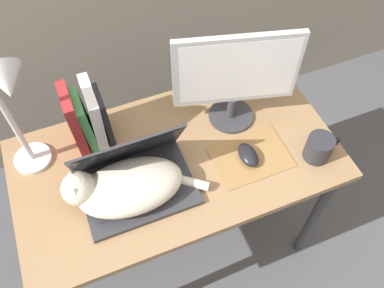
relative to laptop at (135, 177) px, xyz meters
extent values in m
cube|color=#93704C|center=(0.16, 0.05, -0.06)|extent=(1.14, 0.61, 0.03)
cylinder|color=#38383D|center=(0.69, -0.21, -0.43)|extent=(0.04, 0.04, 0.71)
cylinder|color=#38383D|center=(-0.36, 0.31, -0.43)|extent=(0.04, 0.04, 0.71)
cylinder|color=#38383D|center=(0.69, 0.31, -0.43)|extent=(0.04, 0.04, 0.71)
cube|color=#2D2D33|center=(0.00, -0.02, -0.04)|extent=(0.37, 0.26, 0.02)
cube|color=#28282D|center=(0.00, -0.03, -0.03)|extent=(0.30, 0.14, 0.00)
cube|color=#2D2D33|center=(0.00, 0.05, 0.09)|extent=(0.37, 0.13, 0.24)
cube|color=black|center=(0.00, 0.05, 0.08)|extent=(0.33, 0.11, 0.21)
ellipsoid|color=beige|center=(-0.02, -0.04, 0.01)|extent=(0.35, 0.22, 0.12)
sphere|color=beige|center=(-0.18, 0.00, 0.04)|extent=(0.11, 0.11, 0.11)
cone|color=beige|center=(-0.18, 0.03, 0.08)|extent=(0.04, 0.04, 0.03)
cone|color=beige|center=(-0.19, -0.03, 0.08)|extent=(0.04, 0.04, 0.03)
cylinder|color=beige|center=(0.17, -0.07, -0.03)|extent=(0.13, 0.11, 0.03)
cylinder|color=#333338|center=(0.42, 0.15, -0.04)|extent=(0.17, 0.17, 0.01)
cylinder|color=#333338|center=(0.42, 0.15, 0.01)|extent=(0.04, 0.04, 0.09)
cube|color=#B2B2B7|center=(0.42, 0.15, 0.20)|extent=(0.42, 0.13, 0.29)
cube|color=white|center=(0.42, 0.14, 0.20)|extent=(0.38, 0.10, 0.25)
cube|color=olive|center=(0.41, -0.05, -0.05)|extent=(0.27, 0.19, 0.00)
ellipsoid|color=black|center=(0.40, -0.05, -0.03)|extent=(0.06, 0.10, 0.04)
cube|color=maroon|center=(-0.13, 0.25, 0.08)|extent=(0.04, 0.14, 0.25)
cube|color=#387A42|center=(-0.10, 0.25, 0.06)|extent=(0.04, 0.13, 0.21)
cube|color=white|center=(-0.06, 0.25, 0.07)|extent=(0.04, 0.17, 0.24)
cube|color=#232328|center=(-0.03, 0.25, 0.05)|extent=(0.02, 0.12, 0.21)
cylinder|color=silver|center=(-0.31, 0.23, -0.04)|extent=(0.13, 0.13, 0.01)
cylinder|color=silver|center=(-0.31, 0.23, 0.16)|extent=(0.02, 0.02, 0.40)
cone|color=silver|center=(-0.26, 0.19, 0.36)|extent=(0.11, 0.13, 0.14)
cylinder|color=#28282D|center=(0.62, -0.13, 0.00)|extent=(0.09, 0.09, 0.10)
torus|color=#28282D|center=(0.68, -0.13, 0.00)|extent=(0.06, 0.01, 0.06)
camera|label=1|loc=(-0.08, -0.70, 1.16)|focal=38.00mm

